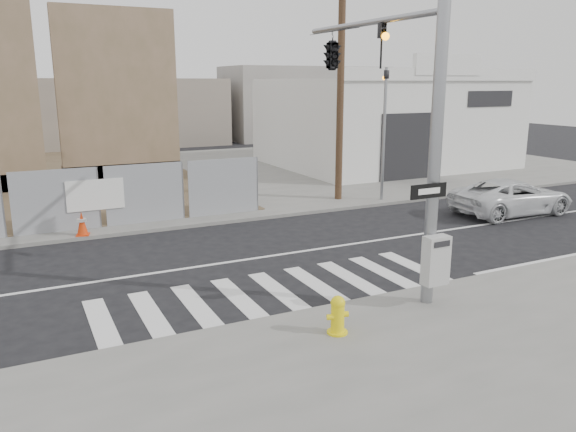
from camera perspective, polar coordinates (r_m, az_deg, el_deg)
name	(u,v)px	position (r m, az deg, el deg)	size (l,w,h in m)	color
ground	(239,261)	(15.48, -5.02, -4.56)	(100.00, 100.00, 0.00)	black
sidewalk_far	(135,180)	(28.63, -15.29, 3.53)	(50.00, 20.00, 0.12)	slate
signal_pole	(362,82)	(14.04, 7.54, 13.37)	(0.96, 5.87, 7.00)	gray
far_signal_pole	(385,116)	(22.67, 9.79, 10.02)	(0.16, 0.20, 5.60)	gray
concrete_wall_right	(119,112)	(28.27, -16.75, 10.10)	(5.50, 1.30, 8.00)	brown
auto_shop	(384,122)	(33.01, 9.69, 9.41)	(12.00, 10.20, 5.95)	silver
utility_pole_right	(341,70)	(22.56, 5.39, 14.52)	(1.60, 0.28, 10.00)	#4D3523
fire_hydrant	(338,315)	(10.81, 5.07, -9.97)	(0.51, 0.51, 0.75)	yellow
suv	(512,197)	(22.28, 21.79, 1.84)	(2.16, 4.69, 1.30)	silver
traffic_cone_d	(82,224)	(18.55, -20.20, -0.74)	(0.47, 0.47, 0.75)	red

